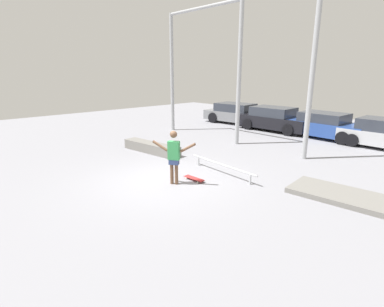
% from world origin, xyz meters
% --- Properties ---
extents(ground_plane, '(36.00, 36.00, 0.00)m').
position_xyz_m(ground_plane, '(0.00, 0.00, 0.00)').
color(ground_plane, gray).
extents(skateboarder, '(1.23, 0.80, 1.70)m').
position_xyz_m(skateboarder, '(0.38, 0.04, 0.97)').
color(skateboarder, brown).
rests_on(skateboarder, ground_plane).
extents(skateboard, '(0.78, 0.28, 0.08)m').
position_xyz_m(skateboard, '(0.57, 0.72, 0.06)').
color(skateboard, red).
rests_on(skateboard, ground_plane).
extents(grind_box, '(3.03, 0.97, 0.42)m').
position_xyz_m(grind_box, '(-3.26, 1.73, 0.21)').
color(grind_box, slate).
rests_on(grind_box, ground_plane).
extents(manual_pad, '(3.45, 1.72, 0.15)m').
position_xyz_m(manual_pad, '(4.68, 2.84, 0.07)').
color(manual_pad, slate).
rests_on(manual_pad, ground_plane).
extents(grind_rail, '(3.07, 0.26, 0.37)m').
position_xyz_m(grind_rail, '(0.76, 1.85, 0.30)').
color(grind_rail, '#B7BABF').
rests_on(grind_rail, ground_plane).
extents(canopy_support_left, '(5.12, 0.20, 6.52)m').
position_xyz_m(canopy_support_left, '(-4.21, 5.71, 3.88)').
color(canopy_support_left, '#A5A8AD').
rests_on(canopy_support_left, ground_plane).
extents(parked_car_grey, '(4.61, 2.28, 1.34)m').
position_xyz_m(parked_car_grey, '(-5.58, 10.38, 0.66)').
color(parked_car_grey, slate).
rests_on(parked_car_grey, ground_plane).
extents(parked_car_black, '(4.36, 2.07, 1.38)m').
position_xyz_m(parked_car_black, '(-2.44, 10.07, 0.67)').
color(parked_car_black, black).
rests_on(parked_car_black, ground_plane).
extents(parked_car_blue, '(4.16, 2.03, 1.33)m').
position_xyz_m(parked_car_blue, '(0.54, 10.21, 0.65)').
color(parked_car_blue, '#284793').
rests_on(parked_car_blue, ground_plane).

